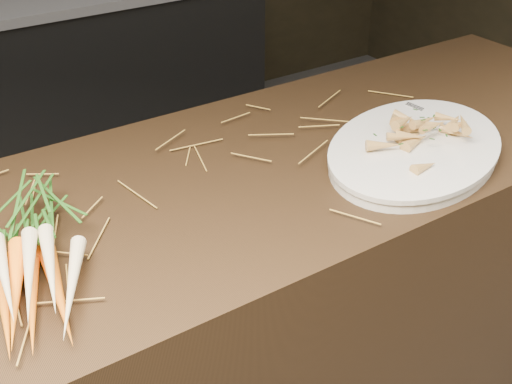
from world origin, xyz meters
TOP-DOWN VIEW (x-y plane):
  - main_counter at (0.00, 0.30)m, footprint 2.40×0.70m
  - back_counter at (0.30, 2.18)m, footprint 1.82×0.62m
  - straw_bedding at (0.00, 0.30)m, footprint 1.40×0.60m
  - root_veg_bunch at (-0.39, 0.26)m, footprint 0.24×0.48m
  - serving_platter at (0.43, 0.15)m, footprint 0.60×0.51m
  - roasted_veg_heap at (0.43, 0.15)m, footprint 0.30×0.26m
  - serving_fork at (0.60, 0.20)m, footprint 0.04×0.19m

SIDE VIEW (x-z plane):
  - back_counter at x=0.30m, z-range 0.00..0.84m
  - main_counter at x=0.00m, z-range 0.00..0.90m
  - straw_bedding at x=0.00m, z-range 0.90..0.92m
  - serving_platter at x=0.43m, z-range 0.90..0.93m
  - serving_fork at x=0.60m, z-range 0.93..0.93m
  - root_veg_bunch at x=-0.39m, z-range 0.90..0.98m
  - roasted_veg_heap at x=0.43m, z-range 0.93..0.98m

